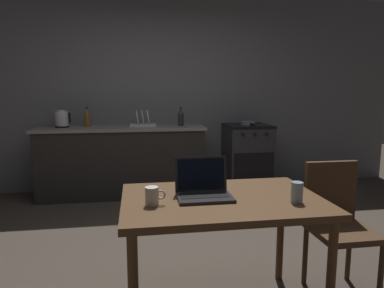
{
  "coord_description": "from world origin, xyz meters",
  "views": [
    {
      "loc": [
        -0.35,
        -2.67,
        1.38
      ],
      "look_at": [
        0.22,
        0.87,
        0.83
      ],
      "focal_mm": 32.68,
      "sensor_mm": 36.0,
      "label": 1
    }
  ],
  "objects_px": {
    "dining_table": "(222,210)",
    "drinking_glass": "(297,192)",
    "stove_oven": "(247,157)",
    "bottle": "(181,117)",
    "electric_kettle": "(62,119)",
    "dish_rack": "(143,123)",
    "frying_pan": "(248,123)",
    "bottle_b": "(87,117)",
    "coffee_mug": "(152,196)",
    "laptop": "(203,189)",
    "chair": "(337,219)"
  },
  "relations": [
    {
      "from": "stove_oven",
      "to": "bottle",
      "type": "xyz_separation_m",
      "value": [
        -0.94,
        -0.05,
        0.57
      ]
    },
    {
      "from": "chair",
      "to": "laptop",
      "type": "distance_m",
      "value": 1.01
    },
    {
      "from": "stove_oven",
      "to": "bottle",
      "type": "bearing_deg",
      "value": -177.11
    },
    {
      "from": "frying_pan",
      "to": "drinking_glass",
      "type": "distance_m",
      "value": 2.9
    },
    {
      "from": "bottle_b",
      "to": "frying_pan",
      "type": "bearing_deg",
      "value": -2.93
    },
    {
      "from": "electric_kettle",
      "to": "drinking_glass",
      "type": "distance_m",
      "value": 3.38
    },
    {
      "from": "dining_table",
      "to": "bottle",
      "type": "distance_m",
      "value": 2.67
    },
    {
      "from": "electric_kettle",
      "to": "bottle_b",
      "type": "distance_m",
      "value": 0.31
    },
    {
      "from": "bottle",
      "to": "bottle_b",
      "type": "distance_m",
      "value": 1.22
    },
    {
      "from": "bottle",
      "to": "coffee_mug",
      "type": "relative_size",
      "value": 2.14
    },
    {
      "from": "dish_rack",
      "to": "coffee_mug",
      "type": "bearing_deg",
      "value": -90.21
    },
    {
      "from": "laptop",
      "to": "dish_rack",
      "type": "height_order",
      "value": "dish_rack"
    },
    {
      "from": "stove_oven",
      "to": "dining_table",
      "type": "distance_m",
      "value": 2.89
    },
    {
      "from": "stove_oven",
      "to": "dining_table",
      "type": "xyz_separation_m",
      "value": [
        -1.04,
        -2.69,
        0.22
      ]
    },
    {
      "from": "laptop",
      "to": "dish_rack",
      "type": "relative_size",
      "value": 0.94
    },
    {
      "from": "chair",
      "to": "laptop",
      "type": "relative_size",
      "value": 2.79
    },
    {
      "from": "stove_oven",
      "to": "frying_pan",
      "type": "distance_m",
      "value": 0.48
    },
    {
      "from": "stove_oven",
      "to": "drinking_glass",
      "type": "xyz_separation_m",
      "value": [
        -0.64,
        -2.85,
        0.36
      ]
    },
    {
      "from": "electric_kettle",
      "to": "dish_rack",
      "type": "bearing_deg",
      "value": -0.0
    },
    {
      "from": "bottle",
      "to": "drinking_glass",
      "type": "xyz_separation_m",
      "value": [
        0.3,
        -2.8,
        -0.21
      ]
    },
    {
      "from": "dining_table",
      "to": "electric_kettle",
      "type": "distance_m",
      "value": 3.06
    },
    {
      "from": "drinking_glass",
      "to": "frying_pan",
      "type": "bearing_deg",
      "value": 77.2
    },
    {
      "from": "frying_pan",
      "to": "bottle_b",
      "type": "relative_size",
      "value": 1.55
    },
    {
      "from": "chair",
      "to": "coffee_mug",
      "type": "height_order",
      "value": "chair"
    },
    {
      "from": "stove_oven",
      "to": "electric_kettle",
      "type": "height_order",
      "value": "electric_kettle"
    },
    {
      "from": "chair",
      "to": "frying_pan",
      "type": "distance_m",
      "value": 2.55
    },
    {
      "from": "frying_pan",
      "to": "laptop",
      "type": "bearing_deg",
      "value": -113.4
    },
    {
      "from": "electric_kettle",
      "to": "coffee_mug",
      "type": "bearing_deg",
      "value": -70.04
    },
    {
      "from": "electric_kettle",
      "to": "bottle",
      "type": "height_order",
      "value": "bottle"
    },
    {
      "from": "electric_kettle",
      "to": "stove_oven",
      "type": "bearing_deg",
      "value": -0.06
    },
    {
      "from": "dining_table",
      "to": "bottle_b",
      "type": "distance_m",
      "value": 3.01
    },
    {
      "from": "chair",
      "to": "electric_kettle",
      "type": "relative_size",
      "value": 4.04
    },
    {
      "from": "coffee_mug",
      "to": "bottle_b",
      "type": "relative_size",
      "value": 0.45
    },
    {
      "from": "laptop",
      "to": "electric_kettle",
      "type": "relative_size",
      "value": 1.45
    },
    {
      "from": "laptop",
      "to": "bottle",
      "type": "relative_size",
      "value": 1.32
    },
    {
      "from": "bottle",
      "to": "dining_table",
      "type": "bearing_deg",
      "value": -92.06
    },
    {
      "from": "dining_table",
      "to": "dish_rack",
      "type": "bearing_deg",
      "value": 98.52
    },
    {
      "from": "dining_table",
      "to": "drinking_glass",
      "type": "height_order",
      "value": "drinking_glass"
    },
    {
      "from": "chair",
      "to": "frying_pan",
      "type": "height_order",
      "value": "frying_pan"
    },
    {
      "from": "stove_oven",
      "to": "electric_kettle",
      "type": "relative_size",
      "value": 4.14
    },
    {
      "from": "coffee_mug",
      "to": "drinking_glass",
      "type": "bearing_deg",
      "value": -5.78
    },
    {
      "from": "dining_table",
      "to": "bottle_b",
      "type": "bearing_deg",
      "value": 112.01
    },
    {
      "from": "electric_kettle",
      "to": "laptop",
      "type": "bearing_deg",
      "value": -63.78
    },
    {
      "from": "bottle",
      "to": "dish_rack",
      "type": "distance_m",
      "value": 0.5
    },
    {
      "from": "bottle",
      "to": "bottle_b",
      "type": "height_order",
      "value": "bottle_b"
    },
    {
      "from": "dining_table",
      "to": "laptop",
      "type": "distance_m",
      "value": 0.17
    },
    {
      "from": "frying_pan",
      "to": "bottle_b",
      "type": "bearing_deg",
      "value": 177.07
    },
    {
      "from": "dining_table",
      "to": "coffee_mug",
      "type": "height_order",
      "value": "coffee_mug"
    },
    {
      "from": "bottle",
      "to": "dish_rack",
      "type": "height_order",
      "value": "bottle"
    },
    {
      "from": "laptop",
      "to": "coffee_mug",
      "type": "bearing_deg",
      "value": -149.1
    }
  ]
}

